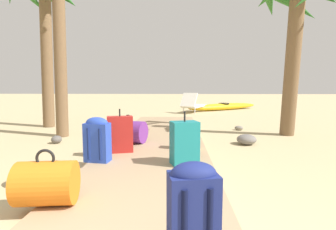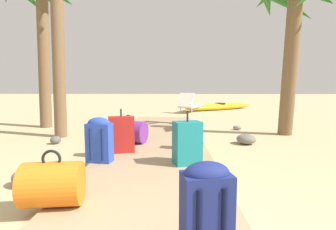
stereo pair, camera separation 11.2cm
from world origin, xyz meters
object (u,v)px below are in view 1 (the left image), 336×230
at_px(backpack_tan, 191,134).
at_px(palm_tree_near_right, 296,15).
at_px(backpack_blue, 97,138).
at_px(suitcase_red, 120,134).
at_px(backpack_navy, 193,209).
at_px(duffel_bag_orange, 47,183).
at_px(suitcase_teal, 185,143).
at_px(duffel_bag_purple, 128,131).
at_px(kayak, 224,107).
at_px(palm_tree_far_left, 41,2).
at_px(lounge_chair, 193,105).

height_order(backpack_tan, palm_tree_near_right, palm_tree_near_right).
height_order(backpack_tan, backpack_blue, backpack_blue).
bearing_deg(suitcase_red, backpack_navy, -68.67).
bearing_deg(backpack_blue, suitcase_red, 68.69).
xyz_separation_m(duffel_bag_orange, suitcase_teal, (1.23, 1.25, 0.09)).
height_order(suitcase_red, backpack_tan, suitcase_red).
bearing_deg(duffel_bag_purple, backpack_navy, -72.95).
bearing_deg(kayak, palm_tree_far_left, -138.08).
xyz_separation_m(duffel_bag_orange, backpack_tan, (1.37, 2.08, 0.06)).
height_order(suitcase_teal, lounge_chair, lounge_chair).
bearing_deg(suitcase_red, palm_tree_near_right, 28.61).
height_order(duffel_bag_purple, palm_tree_far_left, palm_tree_far_left).
xyz_separation_m(backpack_tan, palm_tree_near_right, (2.25, 1.60, 2.26)).
relative_size(duffel_bag_orange, backpack_navy, 0.89).
relative_size(suitcase_red, backpack_blue, 1.11).
height_order(duffel_bag_orange, backpack_navy, backpack_navy).
bearing_deg(backpack_navy, duffel_bag_orange, 150.84).
xyz_separation_m(suitcase_teal, palm_tree_far_left, (-3.64, 3.59, 2.89)).
relative_size(suitcase_red, suitcase_teal, 0.97).
bearing_deg(duffel_bag_orange, palm_tree_near_right, 45.50).
bearing_deg(palm_tree_near_right, backpack_navy, -118.59).
xyz_separation_m(backpack_navy, suitcase_teal, (-0.00, 1.94, -0.03)).
xyz_separation_m(suitcase_red, palm_tree_near_right, (3.37, 1.84, 2.23)).
bearing_deg(duffel_bag_orange, backpack_tan, 56.67).
height_order(duffel_bag_orange, backpack_blue, backpack_blue).
relative_size(duffel_bag_orange, kayak, 0.15).
height_order(suitcase_red, duffel_bag_purple, suitcase_red).
bearing_deg(duffel_bag_purple, kayak, 67.86).
bearing_deg(palm_tree_far_left, duffel_bag_purple, -40.67).
distance_m(palm_tree_near_right, lounge_chair, 5.82).
relative_size(duffel_bag_orange, backpack_blue, 0.87).
height_order(backpack_blue, palm_tree_far_left, palm_tree_far_left).
bearing_deg(backpack_tan, palm_tree_near_right, 35.46).
height_order(palm_tree_far_left, kayak, palm_tree_far_left).
bearing_deg(backpack_tan, palm_tree_far_left, 143.86).
distance_m(backpack_tan, duffel_bag_purple, 1.22).
height_order(duffel_bag_orange, duffel_bag_purple, duffel_bag_purple).
bearing_deg(suitcase_red, backpack_blue, -111.31).
xyz_separation_m(backpack_navy, palm_tree_far_left, (-3.65, 5.53, 2.86)).
bearing_deg(palm_tree_near_right, duffel_bag_orange, -134.50).
xyz_separation_m(suitcase_red, palm_tree_far_left, (-2.66, 2.99, 2.89)).
distance_m(backpack_navy, kayak, 10.78).
bearing_deg(backpack_blue, suitcase_teal, -3.82).
bearing_deg(duffel_bag_orange, kayak, 71.94).
distance_m(suitcase_red, backpack_tan, 1.14).
xyz_separation_m(backpack_tan, duffel_bag_purple, (-1.13, 0.48, -0.05)).
xyz_separation_m(suitcase_teal, lounge_chair, (0.53, 7.47, -0.04)).
bearing_deg(lounge_chair, duffel_bag_purple, -103.94).
bearing_deg(kayak, suitcase_red, -110.31).
bearing_deg(backpack_tan, suitcase_teal, -99.09).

